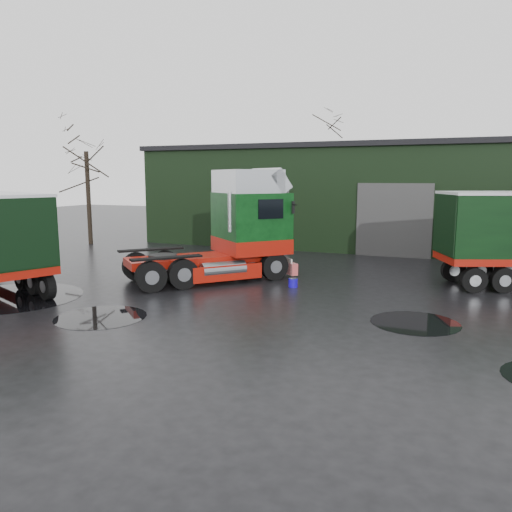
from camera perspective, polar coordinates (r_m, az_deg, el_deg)
The scene contains 9 objects.
ground at distance 15.46m, azimuth 1.19°, elevation -7.23°, with size 100.00×100.00×0.00m, color black.
warehouse at distance 34.03m, azimuth 16.81°, elevation 6.66°, with size 32.40×12.40×6.30m.
hero_tractor at distance 20.92m, azimuth -5.86°, elevation 3.54°, with size 3.20×7.55×4.69m, color #07330E, non-canonical shape.
wash_bucket at distance 19.87m, azimuth 4.25°, elevation -3.07°, with size 0.36×0.36×0.34m, color #1608BD.
tree_left at distance 34.17m, azimuth -18.70°, elevation 8.42°, with size 4.40×4.40×8.50m, color black, non-canonical shape.
tree_back_a at distance 45.29m, azimuth 7.95°, elevation 9.46°, with size 4.40×4.40×9.50m, color black, non-canonical shape.
puddle_0 at distance 16.40m, azimuth -17.32°, elevation -6.67°, with size 2.82×2.82×0.01m, color black.
puddle_1 at distance 15.81m, azimuth 17.71°, elevation -7.28°, with size 2.64×2.64×0.01m, color black.
puddle_2 at distance 20.24m, azimuth -26.11°, elevation -4.24°, with size 4.95×4.95×0.01m, color black.
Camera 1 is at (5.35, -13.84, 4.32)m, focal length 35.00 mm.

